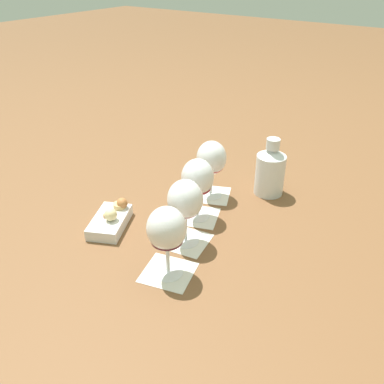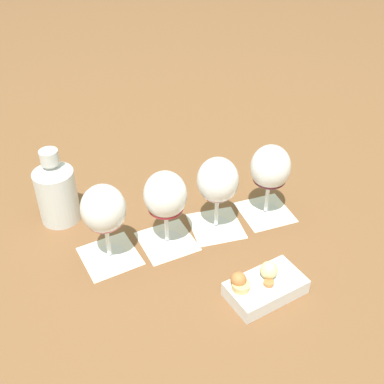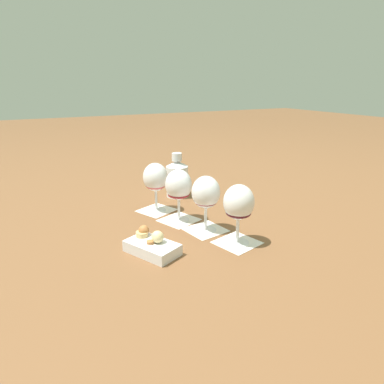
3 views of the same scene
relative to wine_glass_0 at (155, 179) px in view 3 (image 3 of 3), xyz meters
name	(u,v)px [view 3 (image 3 of 3)]	position (x,y,z in m)	size (l,w,h in m)	color
ground_plane	(191,225)	(0.18, 0.05, -0.12)	(8.00, 8.00, 0.00)	brown
tasting_card_0	(157,210)	(0.00, 0.00, -0.12)	(0.15, 0.15, 0.00)	silver
tasting_card_1	(179,220)	(0.12, 0.03, -0.12)	(0.15, 0.15, 0.00)	silver
tasting_card_2	(205,230)	(0.24, 0.08, -0.12)	(0.13, 0.13, 0.00)	silver
tasting_card_3	(237,242)	(0.36, 0.11, -0.12)	(0.14, 0.14, 0.00)	silver
wine_glass_0	(155,179)	(0.00, 0.00, 0.00)	(0.09, 0.09, 0.18)	white
wine_glass_1	(179,187)	(0.12, 0.03, 0.00)	(0.09, 0.09, 0.18)	white
wine_glass_2	(206,195)	(0.24, 0.08, 0.00)	(0.09, 0.09, 0.18)	white
wine_glass_3	(239,205)	(0.36, 0.11, 0.00)	(0.09, 0.09, 0.18)	white
ceramic_vase	(177,178)	(-0.12, 0.14, -0.04)	(0.09, 0.09, 0.18)	silver
snack_dish	(152,245)	(0.30, -0.13, -0.10)	(0.17, 0.14, 0.07)	silver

